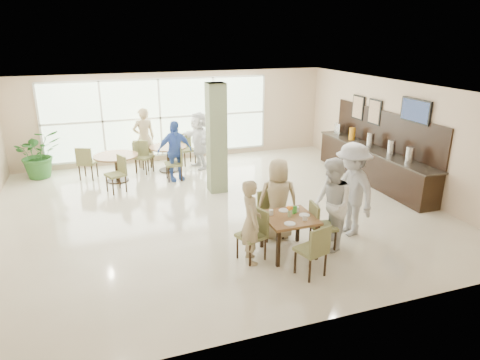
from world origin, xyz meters
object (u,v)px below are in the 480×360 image
object	(u,v)px
buffet_counter	(373,162)
teen_right	(331,205)
adult_b	(199,140)
adult_a	(175,151)
teen_left	(251,222)
teen_standing	(351,189)
main_table	(289,221)
adult_standing	(144,138)
round_table_left	(116,160)
potted_plant	(39,154)
teen_far	(278,199)
round_table_right	(168,152)

from	to	relation	value
buffet_counter	teen_right	bearing A→B (deg)	-135.85
adult_b	adult_a	bearing A→B (deg)	-55.31
teen_left	adult_b	world-z (taller)	adult_b
teen_right	teen_standing	distance (m)	0.85
teen_standing	adult_a	distance (m)	5.28
adult_a	main_table	bearing A→B (deg)	-84.74
adult_standing	round_table_left	bearing A→B (deg)	40.94
potted_plant	teen_left	size ratio (longest dim) A/B	0.89
adult_b	teen_far	bearing A→B (deg)	-6.71
round_table_left	adult_a	distance (m)	1.65
round_table_left	buffet_counter	distance (m)	7.13
round_table_left	adult_a	world-z (taller)	adult_a
round_table_right	adult_a	distance (m)	0.97
potted_plant	teen_left	distance (m)	7.61
round_table_right	teen_far	world-z (taller)	teen_far
teen_standing	teen_right	bearing A→B (deg)	-62.89
adult_a	adult_b	size ratio (longest dim) A/B	0.98
main_table	potted_plant	size ratio (longest dim) A/B	0.66
adult_a	adult_standing	distance (m)	1.64
teen_far	adult_standing	bearing A→B (deg)	-57.38
potted_plant	teen_left	bearing A→B (deg)	-58.10
teen_far	main_table	bearing A→B (deg)	97.79
buffet_counter	teen_left	bearing A→B (deg)	-147.43
main_table	adult_a	world-z (taller)	adult_a
round_table_left	teen_right	bearing A→B (deg)	-56.67
buffet_counter	teen_standing	world-z (taller)	buffet_counter
adult_a	adult_standing	size ratio (longest dim) A/B	0.92
adult_a	adult_standing	world-z (taller)	adult_standing
round_table_right	teen_left	world-z (taller)	teen_left
adult_b	main_table	bearing A→B (deg)	-7.95
main_table	round_table_right	xyz separation A→B (m)	(-1.21, 5.83, -0.08)
teen_left	teen_right	world-z (taller)	teen_right
adult_a	teen_right	bearing A→B (deg)	-76.35
round_table_left	round_table_right	bearing A→B (deg)	17.04
teen_standing	adult_standing	distance (m)	6.91
round_table_right	adult_b	world-z (taller)	adult_b
teen_right	buffet_counter	bearing A→B (deg)	148.11
teen_standing	round_table_right	bearing A→B (deg)	-157.78
adult_b	adult_standing	xyz separation A→B (m)	(-1.56, 0.59, 0.06)
round_table_left	round_table_right	distance (m)	1.61
teen_far	adult_a	xyz separation A→B (m)	(-1.26, 4.19, 0.02)
round_table_right	adult_a	bearing A→B (deg)	-88.25
adult_b	adult_standing	world-z (taller)	adult_standing
potted_plant	teen_right	distance (m)	8.58
teen_far	teen_right	distance (m)	1.08
buffet_counter	main_table	bearing A→B (deg)	-143.04
teen_right	teen_standing	bearing A→B (deg)	135.66
round_table_right	teen_right	xyz separation A→B (m)	(2.03, -5.90, 0.32)
potted_plant	teen_left	xyz separation A→B (m)	(4.02, -6.46, 0.09)
teen_left	adult_standing	bearing A→B (deg)	14.80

